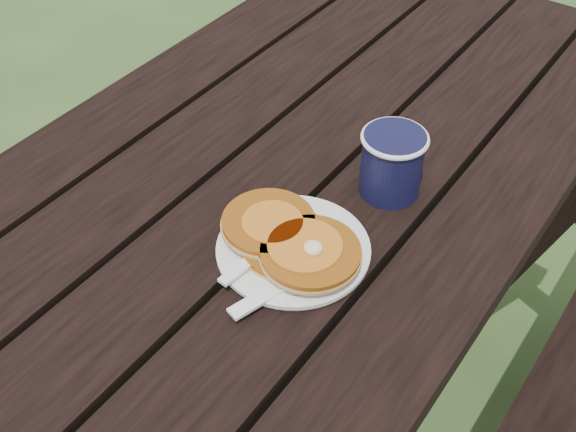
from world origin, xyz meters
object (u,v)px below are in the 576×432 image
Objects in this scene: plate at (293,250)px; pancake_stack at (290,240)px; picnic_table at (235,374)px; coffee_cup at (392,160)px.

pancake_stack is (-0.00, -0.00, 0.02)m from plate.
plate is at bearing 2.31° from picnic_table.
plate is 0.20m from coffee_cup.
coffee_cup reaches higher than picnic_table.
picnic_table is 8.71× the size of pancake_stack.
pancake_stack reaches higher than plate.
pancake_stack is 0.20m from coffee_cup.
picnic_table is 18.03× the size of coffee_cup.
coffee_cup is (0.16, 0.19, 0.44)m from picnic_table.
coffee_cup is (0.04, 0.18, 0.05)m from plate.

